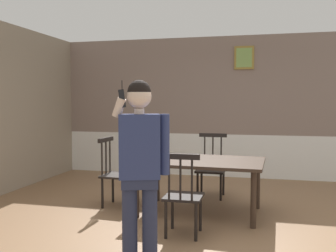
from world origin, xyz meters
TOP-DOWN VIEW (x-y plane):
  - ground_plane at (0.00, 0.00)m, footprint 7.25×7.25m
  - room_back_partition at (0.00, 3.12)m, footprint 6.59×0.17m
  - dining_table at (0.03, 0.48)m, footprint 1.74×1.15m
  - chair_near_window at (-0.01, -0.44)m, footprint 0.42×0.42m
  - chair_by_doorway at (-1.20, 0.54)m, footprint 0.45×0.45m
  - chair_at_table_head at (0.07, 1.41)m, footprint 0.46×0.46m
  - person_figure at (-0.23, -1.31)m, footprint 0.50×0.31m

SIDE VIEW (x-z plane):
  - ground_plane at x=0.00m, z-range 0.00..0.00m
  - chair_near_window at x=-0.01m, z-range -0.01..0.94m
  - chair_at_table_head at x=0.07m, z-range -0.03..0.97m
  - chair_by_doorway at x=-1.20m, z-range -0.02..0.97m
  - dining_table at x=0.03m, z-range 0.29..1.02m
  - person_figure at x=-0.23m, z-range 0.12..1.83m
  - room_back_partition at x=0.00m, z-range -0.05..2.76m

